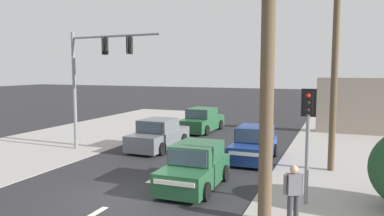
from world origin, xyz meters
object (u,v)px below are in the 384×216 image
(pedestal_signal_right_kerb, at_px, (308,127))
(hatchback_kerbside_parked, at_px, (195,167))
(utility_pole_midground_right, at_px, (336,36))
(sedan_oncoming_mid, at_px, (202,121))
(sedan_oncoming_near, at_px, (159,135))
(traffic_signal_mast, at_px, (93,69))
(pedestrian_at_kerb, at_px, (293,191))
(hatchback_crossing_left, at_px, (254,145))

(pedestal_signal_right_kerb, xyz_separation_m, hatchback_kerbside_parked, (-3.79, 0.35, -1.71))
(utility_pole_midground_right, bearing_deg, sedan_oncoming_mid, 139.07)
(utility_pole_midground_right, height_order, sedan_oncoming_near, utility_pole_midground_right)
(utility_pole_midground_right, xyz_separation_m, sedan_oncoming_mid, (-8.26, 7.16, -4.75))
(pedestal_signal_right_kerb, distance_m, sedan_oncoming_near, 9.79)
(utility_pole_midground_right, bearing_deg, hatchback_kerbside_parked, -137.55)
(traffic_signal_mast, height_order, sedan_oncoming_near, traffic_signal_mast)
(traffic_signal_mast, distance_m, pedestrian_at_kerb, 12.20)
(utility_pole_midground_right, height_order, traffic_signal_mast, utility_pole_midground_right)
(utility_pole_midground_right, bearing_deg, traffic_signal_mast, -177.22)
(pedestal_signal_right_kerb, height_order, sedan_oncoming_near, pedestal_signal_right_kerb)
(pedestrian_at_kerb, bearing_deg, sedan_oncoming_near, 136.47)
(hatchback_kerbside_parked, xyz_separation_m, sedan_oncoming_mid, (-3.86, 11.18, 0.00))
(utility_pole_midground_right, xyz_separation_m, hatchback_crossing_left, (-3.33, 0.62, -4.75))
(hatchback_crossing_left, xyz_separation_m, hatchback_kerbside_parked, (-1.07, -4.65, 0.00))
(hatchback_kerbside_parked, bearing_deg, pedestrian_at_kerb, -29.85)
(traffic_signal_mast, xyz_separation_m, pedestal_signal_right_kerb, (10.56, -3.83, -1.73))
(hatchback_kerbside_parked, height_order, pedestrian_at_kerb, pedestrian_at_kerb)
(pedestal_signal_right_kerb, xyz_separation_m, pedestrian_at_kerb, (-0.18, -1.72, -1.49))
(utility_pole_midground_right, bearing_deg, pedestal_signal_right_kerb, -97.98)
(utility_pole_midground_right, relative_size, pedestrian_at_kerb, 6.39)
(sedan_oncoming_near, distance_m, hatchback_kerbside_parked, 6.63)
(sedan_oncoming_mid, bearing_deg, hatchback_kerbside_parked, -70.96)
(hatchback_crossing_left, relative_size, sedan_oncoming_mid, 0.85)
(hatchback_crossing_left, distance_m, pedestrian_at_kerb, 7.18)
(sedan_oncoming_near, height_order, hatchback_kerbside_parked, sedan_oncoming_near)
(sedan_oncoming_near, xyz_separation_m, hatchback_crossing_left, (5.15, -0.58, -0.00))
(utility_pole_midground_right, bearing_deg, sedan_oncoming_near, 171.93)
(sedan_oncoming_near, relative_size, pedestrian_at_kerb, 2.61)
(sedan_oncoming_mid, bearing_deg, pedestrian_at_kerb, -60.62)
(hatchback_kerbside_parked, bearing_deg, pedestal_signal_right_kerb, -5.27)
(sedan_oncoming_near, bearing_deg, hatchback_kerbside_parked, -52.05)
(traffic_signal_mast, xyz_separation_m, hatchback_kerbside_parked, (6.77, -3.48, -3.44))
(sedan_oncoming_near, height_order, pedestrian_at_kerb, pedestrian_at_kerb)
(sedan_oncoming_near, bearing_deg, pedestrian_at_kerb, -43.53)
(hatchback_crossing_left, distance_m, hatchback_kerbside_parked, 4.77)
(sedan_oncoming_near, height_order, hatchback_crossing_left, sedan_oncoming_near)
(sedan_oncoming_near, distance_m, sedan_oncoming_mid, 5.96)
(sedan_oncoming_near, bearing_deg, utility_pole_midground_right, -8.07)
(utility_pole_midground_right, height_order, pedestal_signal_right_kerb, utility_pole_midground_right)
(traffic_signal_mast, height_order, pedestrian_at_kerb, traffic_signal_mast)
(hatchback_kerbside_parked, distance_m, pedestrian_at_kerb, 4.16)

